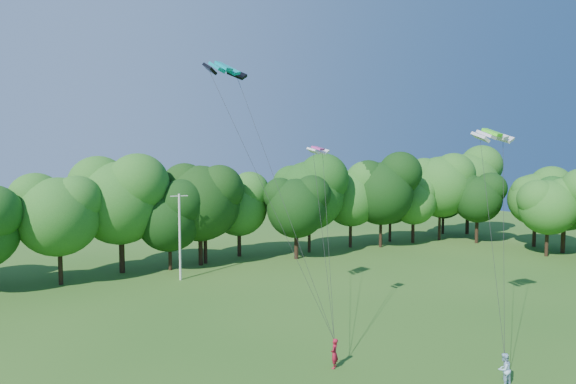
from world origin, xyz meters
TOP-DOWN VIEW (x-y plane):
  - utility_pole at (-1.72, 30.50)m, footprint 1.68×0.21m
  - kite_flyer_left at (0.69, 7.94)m, footprint 0.72×0.70m
  - kite_flyer_right at (7.24, 2.15)m, footprint 0.83×0.65m
  - kite_teal at (-2.35, 16.65)m, footprint 3.23×2.22m
  - kite_green at (12.97, 7.56)m, footprint 2.87×1.28m
  - kite_pink at (2.74, 12.91)m, footprint 1.75×1.28m
  - tree_back_center at (1.96, 35.59)m, footprint 9.17×9.17m
  - tree_back_east at (32.50, 34.35)m, footprint 6.86×6.86m
  - tree_flank_east at (43.83, 19.98)m, footprint 7.40×7.40m

SIDE VIEW (x-z plane):
  - kite_flyer_right at x=7.24m, z-range 0.00..1.67m
  - kite_flyer_left at x=0.69m, z-range 0.00..1.67m
  - utility_pole at x=-1.72m, z-range 0.11..8.50m
  - tree_back_east at x=32.50m, z-range 1.24..11.21m
  - tree_flank_east at x=43.83m, z-range 1.34..12.11m
  - tree_back_center at x=1.96m, z-range 1.66..15.00m
  - kite_pink at x=2.74m, z-range 12.20..12.51m
  - kite_green at x=12.97m, z-range 13.10..13.72m
  - kite_teal at x=-2.35m, z-range 17.44..18.23m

